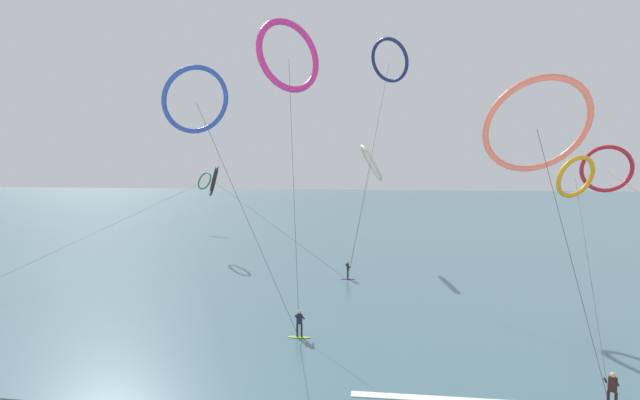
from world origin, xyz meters
TOP-DOWN VIEW (x-y plane):
  - sea_water at (0.00, 105.55)m, footprint 400.00×200.00m
  - surfer_violet at (1.32, 29.53)m, footprint 1.40×0.62m
  - surfer_lime at (-0.42, 14.62)m, footprint 1.40×0.59m
  - surfer_teal at (14.31, 8.28)m, footprint 1.40×0.71m
  - kite_emerald at (-25.19, 59.87)m, footprint 3.48×55.74m
  - kite_magenta at (-1.88, 18.74)m, footprint 4.35×6.43m
  - kite_cobalt at (-5.70, 12.16)m, footprint 7.22×4.44m
  - kite_crimson at (27.75, 39.54)m, footprint 5.23×30.48m
  - kite_amber at (18.46, 23.48)m, footprint 5.97×16.61m
  - kite_coral at (11.73, 10.83)m, footprint 5.38×4.35m
  - kite_ivory at (3.11, 39.40)m, footprint 3.48×12.40m
  - kite_navy at (4.97, 32.07)m, footprint 5.95×4.73m
  - kite_charcoal at (-15.68, 40.10)m, footprint 18.38×12.58m

SIDE VIEW (x-z plane):
  - sea_water at x=0.00m, z-range 0.00..0.08m
  - surfer_violet at x=1.32m, z-range -0.03..1.67m
  - surfer_lime at x=-0.42m, z-range -0.03..1.67m
  - surfer_teal at x=14.31m, z-range -0.03..1.67m
  - kite_emerald at x=-25.19m, z-range 3.34..13.13m
  - kite_charcoal at x=-15.68m, z-range 3.50..14.28m
  - kite_amber at x=18.46m, z-range 4.05..15.46m
  - kite_crimson at x=27.75m, z-range 3.88..16.75m
  - kite_ivory at x=3.11m, z-range 4.44..17.54m
  - kite_coral at x=11.73m, z-range 5.08..19.71m
  - kite_cobalt at x=-5.70m, z-range 6.14..22.14m
  - kite_magenta at x=-1.88m, z-range 7.73..28.30m
  - kite_navy at x=4.97m, z-range 9.25..31.84m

